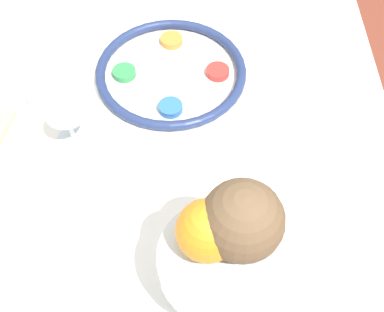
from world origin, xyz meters
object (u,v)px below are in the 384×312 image
coconut (242,221)px  napkin_roll (42,68)px  seder_plate (171,73)px  fruit_stand (222,264)px  orange_fruit (208,231)px  wine_glass (63,102)px

coconut → napkin_roll: 0.60m
seder_plate → fruit_stand: size_ratio=1.66×
fruit_stand → napkin_roll: (-0.47, -0.35, -0.07)m
seder_plate → napkin_roll: bearing=-93.3°
fruit_stand → orange_fruit: 0.08m
fruit_stand → napkin_roll: size_ratio=1.07×
fruit_stand → coconut: 0.09m
seder_plate → wine_glass: bearing=-48.9°
fruit_stand → napkin_roll: 0.59m
orange_fruit → seder_plate: bearing=-172.5°
wine_glass → fruit_stand: 0.40m
coconut → napkin_roll: size_ratio=0.67×
seder_plate → coconut: 0.48m
wine_glass → fruit_stand: bearing=41.3°
coconut → orange_fruit: bearing=-81.2°
wine_glass → napkin_roll: 0.21m
seder_plate → coconut: (0.44, 0.10, 0.16)m
seder_plate → wine_glass: 0.26m
seder_plate → fruit_stand: bearing=9.9°
coconut → wine_glass: bearing=-133.9°
wine_glass → seder_plate: bearing=131.1°
fruit_stand → coconut: (-0.02, 0.02, 0.09)m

